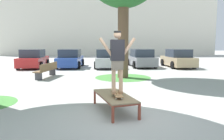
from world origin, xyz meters
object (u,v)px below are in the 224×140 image
(car_red, at_px, (33,59))
(car_grey, at_px, (141,59))
(skater, at_px, (117,58))
(car_tan, at_px, (178,59))
(car_blue, at_px, (70,59))
(skateboard, at_px, (117,94))
(car_silver, at_px, (106,59))
(park_bench, at_px, (47,70))
(skate_box, at_px, (114,97))

(car_red, bearing_deg, car_grey, 2.13)
(car_red, bearing_deg, skater, -63.81)
(car_red, xyz_separation_m, car_tan, (11.87, -0.12, 0.00))
(skater, xyz_separation_m, car_grey, (2.90, 12.53, -0.84))
(car_blue, bearing_deg, skateboard, -76.16)
(car_silver, relative_size, park_bench, 1.73)
(skate_box, xyz_separation_m, park_bench, (-3.52, 6.52, 0.03))
(skate_box, xyz_separation_m, skater, (0.07, -0.23, 1.12))
(car_red, bearing_deg, skate_box, -63.62)
(car_grey, xyz_separation_m, car_tan, (2.97, -0.45, 0.00))
(skateboard, height_order, car_red, car_red)
(skater, distance_m, car_blue, 12.72)
(car_red, xyz_separation_m, car_silver, (5.93, -0.07, 0.00))
(car_silver, height_order, car_grey, same)
(skateboard, bearing_deg, skate_box, 105.65)
(skate_box, xyz_separation_m, car_grey, (2.97, 12.30, 0.28))
(car_silver, distance_m, car_tan, 5.94)
(car_blue, bearing_deg, car_grey, 1.99)
(skater, bearing_deg, car_silver, 90.32)
(skate_box, height_order, park_bench, park_bench)
(skate_box, xyz_separation_m, car_tan, (5.94, 11.85, 0.28))
(skate_box, distance_m, skater, 1.14)
(car_tan, bearing_deg, car_silver, 179.55)
(skateboard, distance_m, car_blue, 12.69)
(car_red, relative_size, car_grey, 1.00)
(skate_box, distance_m, car_grey, 12.65)
(skate_box, distance_m, car_blue, 12.45)
(car_grey, xyz_separation_m, park_bench, (-6.49, -5.77, -0.24))
(car_blue, bearing_deg, park_bench, -95.63)
(car_grey, bearing_deg, car_blue, -178.01)
(car_red, bearing_deg, car_blue, 2.39)
(skateboard, bearing_deg, car_blue, 103.84)
(car_tan, bearing_deg, car_blue, 178.45)
(park_bench, bearing_deg, car_silver, 56.79)
(skate_box, relative_size, skater, 1.20)
(car_blue, relative_size, car_grey, 0.99)
(car_blue, bearing_deg, skate_box, -76.20)
(skate_box, bearing_deg, car_blue, 103.80)
(car_tan, relative_size, park_bench, 1.74)
(car_blue, xyz_separation_m, car_silver, (2.97, -0.19, 0.00))
(skateboard, relative_size, park_bench, 0.33)
(skater, bearing_deg, car_tan, 64.09)
(skater, distance_m, car_red, 13.62)
(car_silver, bearing_deg, car_blue, 176.26)
(skateboard, relative_size, car_silver, 0.19)
(car_silver, relative_size, car_grey, 0.98)
(car_blue, height_order, park_bench, car_blue)
(skater, height_order, car_red, skater)
(skate_box, height_order, car_blue, car_blue)
(skate_box, relative_size, car_tan, 0.48)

